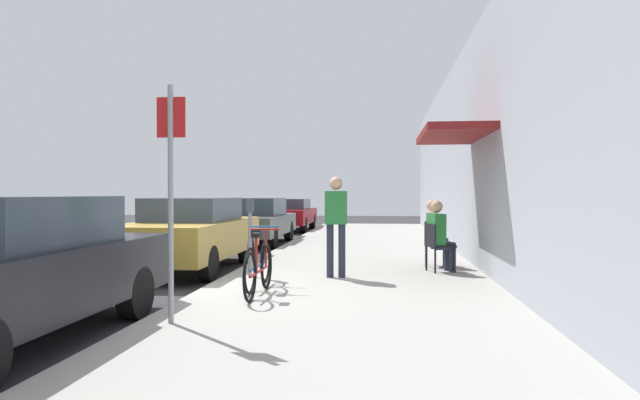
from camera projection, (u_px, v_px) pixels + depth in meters
The scene contains 16 objects.
ground_plane at pixel (202, 296), 8.30m from camera, with size 60.00×60.00×0.00m, color #2D2D30.
sidewalk_slab at pixel (357, 275), 10.04m from camera, with size 4.50×32.00×0.12m, color #9E9B93.
building_facade at pixel (493, 145), 9.75m from camera, with size 1.40×32.00×4.78m.
parked_car_0 at pixel (0, 270), 5.51m from camera, with size 1.80×4.40×1.51m.
parked_car_1 at pixel (191, 233), 11.04m from camera, with size 1.80×4.40×1.45m.
parked_car_2 at pixel (256, 220), 16.71m from camera, with size 1.80×4.40×1.40m.
parked_car_3 at pixel (289, 214), 22.85m from camera, with size 1.80×4.40×1.32m.
parking_meter at pixel (250, 231), 9.44m from camera, with size 0.12×0.10×1.32m.
street_sign at pixel (171, 184), 6.02m from camera, with size 0.32×0.06×2.60m.
bicycle_0 at pixel (259, 269), 7.69m from camera, with size 0.46×1.71×0.90m.
bicycle_1 at pixel (258, 264), 8.30m from camera, with size 0.46×1.71×0.90m.
cafe_chair_0 at pixel (436, 244), 9.99m from camera, with size 0.56×0.56×0.87m.
seated_patron_0 at pixel (439, 233), 10.01m from camera, with size 0.51×0.47×1.29m.
cafe_chair_1 at pixel (432, 240), 10.81m from camera, with size 0.49×0.49×0.87m.
seated_patron_1 at pixel (435, 230), 10.80m from camera, with size 0.46×0.40×1.29m.
pedestrian_standing at pixel (336, 218), 9.29m from camera, with size 0.36×0.22×1.70m.
Camera 1 is at (2.68, -8.04, 1.54)m, focal length 31.00 mm.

